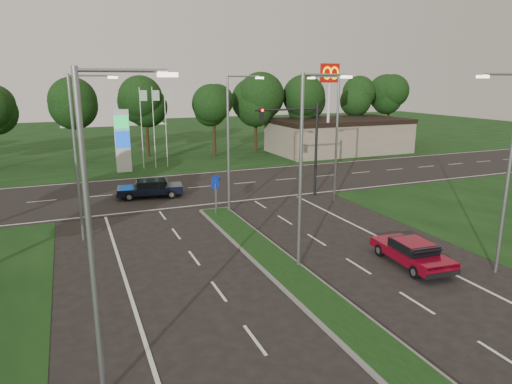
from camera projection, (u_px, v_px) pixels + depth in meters
name	position (u px, v px, depth m)	size (l,w,h in m)	color
ground	(357.00, 334.00, 16.03)	(160.00, 160.00, 0.00)	black
verge_far	(135.00, 142.00, 65.38)	(160.00, 50.00, 0.02)	black
cross_road	(188.00, 188.00, 37.56)	(160.00, 12.00, 0.02)	black
median_kerb	(303.00, 286.00, 19.60)	(2.00, 26.00, 0.12)	slate
commercial_building	(338.00, 136.00, 56.01)	(16.00, 9.00, 4.00)	gray
streetlight_median_near	(305.00, 162.00, 20.57)	(2.53, 0.22, 9.00)	gray
streetlight_median_far	(231.00, 137.00, 29.54)	(2.53, 0.22, 9.00)	gray
streetlight_left_near	(97.00, 223.00, 11.73)	(2.53, 0.22, 9.00)	gray
streetlight_left_far	(79.00, 149.00, 24.30)	(2.53, 0.22, 9.00)	gray
streetlight_right_far	(334.00, 132.00, 32.43)	(2.53, 0.22, 9.00)	gray
streetlight_right_near	(507.00, 165.00, 19.87)	(2.53, 0.22, 9.00)	gray
traffic_signal	(301.00, 136.00, 33.73)	(5.10, 0.42, 7.00)	black
median_signs	(216.00, 188.00, 30.33)	(1.16, 1.76, 2.38)	gray
gas_pylon	(125.00, 139.00, 43.51)	(5.80, 1.26, 8.00)	silver
mcdonalds_sign	(329.00, 87.00, 49.49)	(2.20, 0.47, 10.40)	silver
treeline_far	(151.00, 97.00, 50.27)	(6.00, 6.00, 9.90)	black
red_sedan	(412.00, 252.00, 21.85)	(2.17, 4.57, 1.22)	maroon
navy_sedan	(150.00, 188.00, 34.53)	(5.02, 2.68, 1.31)	black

